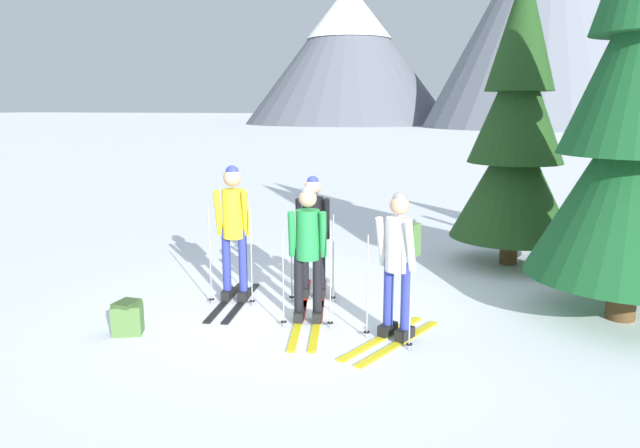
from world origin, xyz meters
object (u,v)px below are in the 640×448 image
skier_in_yellow (234,225)px  backpack_on_snow_front (127,318)px  skier_in_black (313,231)px  pine_tree_near (516,132)px  skier_in_white (399,258)px  skier_in_green (308,247)px

skier_in_yellow → backpack_on_snow_front: skier_in_yellow is taller
skier_in_black → pine_tree_near: bearing=46.9°
backpack_on_snow_front → skier_in_white: bearing=16.2°
skier_in_green → pine_tree_near: size_ratio=0.36×
skier_in_yellow → pine_tree_near: (3.38, 3.06, 1.11)m
skier_in_green → skier_in_white: skier_in_white is taller
skier_in_black → skier_in_white: bearing=-38.0°
skier_in_white → backpack_on_snow_front: (-2.89, -0.84, -0.73)m
backpack_on_snow_front → skier_in_yellow: bearing=66.9°
skier_in_white → skier_in_black: bearing=142.0°
skier_in_yellow → skier_in_green: bearing=-20.5°
skier_in_black → skier_in_white: (1.34, -1.05, 0.00)m
skier_in_yellow → backpack_on_snow_front: 1.78m
pine_tree_near → backpack_on_snow_front: 6.33m
skier_in_yellow → pine_tree_near: 4.69m
skier_in_black → skier_in_white: same height
skier_in_yellow → skier_in_white: skier_in_yellow is taller
skier_in_black → skier_in_white: 1.71m
skier_in_black → skier_in_green: size_ratio=1.03×
skier_in_yellow → backpack_on_snow_front: size_ratio=4.55×
skier_in_yellow → skier_in_black: skier_in_yellow is taller
skier_in_yellow → skier_in_green: size_ratio=1.08×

